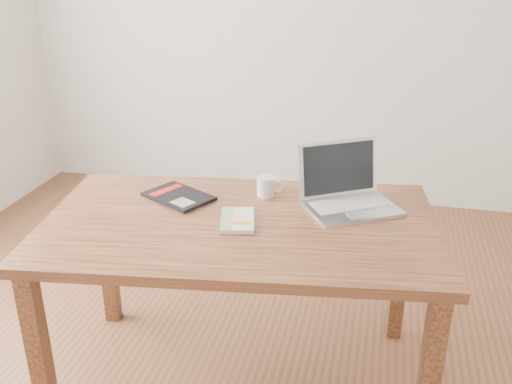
% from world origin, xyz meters
% --- Properties ---
extents(room, '(4.04, 4.04, 2.70)m').
position_xyz_m(room, '(-0.07, 0.00, 1.36)').
color(room, '#54311D').
rests_on(room, ground).
extents(desk, '(1.61, 1.05, 0.75)m').
position_xyz_m(desk, '(0.08, -0.05, 0.66)').
color(desk, '#502C18').
rests_on(desk, ground).
extents(white_guidebook, '(0.17, 0.23, 0.02)m').
position_xyz_m(white_guidebook, '(0.07, -0.06, 0.76)').
color(white_guidebook, silver).
rests_on(white_guidebook, desk).
extents(black_guidebook, '(0.33, 0.29, 0.01)m').
position_xyz_m(black_guidebook, '(-0.22, 0.10, 0.76)').
color(black_guidebook, black).
rests_on(black_guidebook, desk).
extents(laptop, '(0.44, 0.42, 0.24)m').
position_xyz_m(laptop, '(0.47, 0.19, 0.80)').
color(laptop, silver).
rests_on(laptop, desk).
extents(coffee_mug, '(0.11, 0.08, 0.08)m').
position_xyz_m(coffee_mug, '(0.13, 0.21, 0.79)').
color(coffee_mug, white).
rests_on(coffee_mug, desk).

